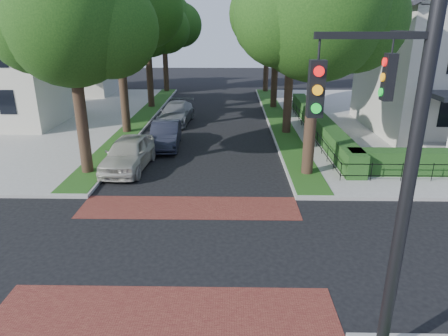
{
  "coord_description": "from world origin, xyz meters",
  "views": [
    {
      "loc": [
        1.7,
        -11.72,
        7.12
      ],
      "look_at": [
        1.43,
        3.61,
        1.6
      ],
      "focal_mm": 32.0,
      "sensor_mm": 36.0,
      "label": 1
    }
  ],
  "objects": [
    {
      "name": "tree_left_far",
      "position": [
        -5.4,
        24.22,
        7.12
      ],
      "size": [
        7.0,
        6.02,
        9.86
      ],
      "color": "black",
      "rests_on": "sidewalk_nw"
    },
    {
      "name": "grass_strip_nw",
      "position": [
        -5.4,
        19.1,
        0.16
      ],
      "size": [
        1.6,
        29.8,
        0.02
      ],
      "primitive_type": "cube",
      "color": "#184B15",
      "rests_on": "sidewalk_nw"
    },
    {
      "name": "tree_left_back",
      "position": [
        -5.4,
        33.24,
        7.41
      ],
      "size": [
        7.75,
        6.66,
        10.44
      ],
      "color": "black",
      "rests_on": "sidewalk_nw"
    },
    {
      "name": "tree_right_back",
      "position": [
        5.6,
        33.23,
        7.27
      ],
      "size": [
        7.5,
        6.45,
        10.2
      ],
      "color": "black",
      "rests_on": "sidewalk_ne"
    },
    {
      "name": "parked_car_front",
      "position": [
        -3.6,
        7.87,
        0.85
      ],
      "size": [
        2.29,
        5.11,
        1.71
      ],
      "primitive_type": "imported",
      "rotation": [
        0.0,
        0.0,
        -0.06
      ],
      "color": "#BBB8A8",
      "rests_on": "ground"
    },
    {
      "name": "tree_left_near",
      "position": [
        -5.4,
        7.23,
        7.27
      ],
      "size": [
        7.5,
        6.45,
        10.2
      ],
      "color": "black",
      "rests_on": "sidewalk_nw"
    },
    {
      "name": "fence_main_road",
      "position": [
        6.9,
        15.0,
        0.6
      ],
      "size": [
        0.06,
        18.0,
        0.9
      ],
      "primitive_type": null,
      "color": "black",
      "rests_on": "sidewalk_ne"
    },
    {
      "name": "tree_right_far",
      "position": [
        5.6,
        24.22,
        6.91
      ],
      "size": [
        7.25,
        6.23,
        9.74
      ],
      "color": "black",
      "rests_on": "sidewalk_ne"
    },
    {
      "name": "tree_left_mid",
      "position": [
        -5.39,
        15.24,
        8.34
      ],
      "size": [
        8.0,
        6.88,
        11.48
      ],
      "color": "black",
      "rests_on": "sidewalk_nw"
    },
    {
      "name": "grass_strip_ne",
      "position": [
        5.4,
        19.1,
        0.16
      ],
      "size": [
        1.6,
        29.8,
        0.02
      ],
      "primitive_type": "cube",
      "color": "#184B15",
      "rests_on": "sidewalk_ne"
    },
    {
      "name": "crosswalk_near",
      "position": [
        0.0,
        -3.2,
        0.01
      ],
      "size": [
        9.0,
        2.2,
        0.01
      ],
      "primitive_type": "cube",
      "color": "maroon",
      "rests_on": "ground"
    },
    {
      "name": "parked_car_rear",
      "position": [
        -2.49,
        18.23,
        0.78
      ],
      "size": [
        2.58,
        5.51,
        1.56
      ],
      "primitive_type": "imported",
      "rotation": [
        0.0,
        0.0,
        -0.08
      ],
      "color": "slate",
      "rests_on": "ground"
    },
    {
      "name": "tree_right_mid",
      "position": [
        5.61,
        15.25,
        7.99
      ],
      "size": [
        8.25,
        7.09,
        11.22
      ],
      "color": "black",
      "rests_on": "sidewalk_ne"
    },
    {
      "name": "hedge_main_road",
      "position": [
        7.7,
        15.0,
        0.75
      ],
      "size": [
        1.0,
        18.0,
        1.2
      ],
      "primitive_type": "cube",
      "color": "#1C3B14",
      "rests_on": "sidewalk_ne"
    },
    {
      "name": "crosswalk_far",
      "position": [
        0.0,
        3.2,
        0.01
      ],
      "size": [
        9.0,
        2.2,
        0.01
      ],
      "primitive_type": "cube",
      "color": "maroon",
      "rests_on": "ground"
    },
    {
      "name": "tree_right_near",
      "position": [
        5.6,
        7.24,
        7.63
      ],
      "size": [
        7.75,
        6.67,
        10.66
      ],
      "color": "black",
      "rests_on": "sidewalk_ne"
    },
    {
      "name": "house_left_far",
      "position": [
        -15.49,
        31.99,
        5.04
      ],
      "size": [
        10.0,
        9.0,
        10.14
      ],
      "color": "beige",
      "rests_on": "sidewalk_nw"
    },
    {
      "name": "parked_car_middle",
      "position": [
        -2.3,
        11.83,
        0.77
      ],
      "size": [
        1.89,
        4.78,
        1.55
      ],
      "primitive_type": "imported",
      "rotation": [
        0.0,
        0.0,
        0.06
      ],
      "color": "black",
      "rests_on": "ground"
    },
    {
      "name": "ground",
      "position": [
        0.0,
        0.0,
        0.0
      ],
      "size": [
        120.0,
        120.0,
        0.0
      ],
      "primitive_type": "plane",
      "color": "black",
      "rests_on": "ground"
    },
    {
      "name": "traffic_signal",
      "position": [
        4.89,
        -4.41,
        4.71
      ],
      "size": [
        2.17,
        2.0,
        8.0
      ],
      "color": "black",
      "rests_on": "sidewalk_se"
    }
  ]
}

